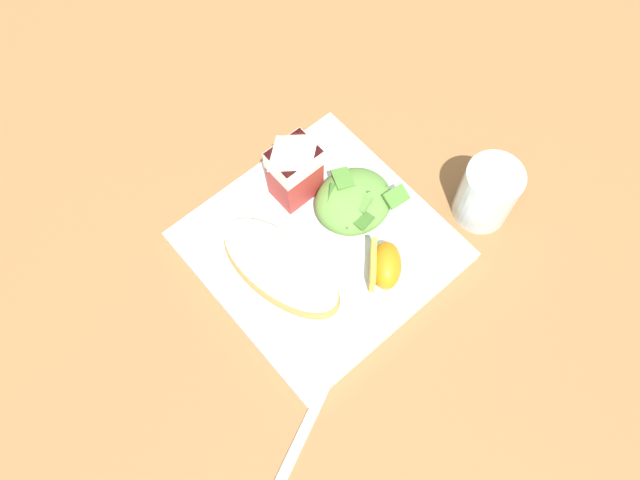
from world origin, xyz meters
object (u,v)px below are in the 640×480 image
at_px(white_plate, 320,246).
at_px(green_salad_pile, 354,201).
at_px(metal_fork, 315,408).
at_px(milk_carton, 294,166).
at_px(orange_wedge_front, 385,265).
at_px(drinking_clear_cup, 487,193).
at_px(cheesy_pizza_bread, 280,268).

distance_m(white_plate, green_salad_pile, 0.07).
xyz_separation_m(green_salad_pile, metal_fork, (-0.20, -0.15, -0.03)).
relative_size(white_plate, green_salad_pile, 2.66).
height_order(milk_carton, orange_wedge_front, milk_carton).
height_order(white_plate, green_salad_pile, green_salad_pile).
height_order(green_salad_pile, drinking_clear_cup, drinking_clear_cup).
height_order(metal_fork, drinking_clear_cup, drinking_clear_cup).
distance_m(milk_carton, drinking_clear_cup, 0.24).
xyz_separation_m(white_plate, drinking_clear_cup, (0.19, -0.09, 0.04)).
relative_size(cheesy_pizza_bread, metal_fork, 1.01).
distance_m(orange_wedge_front, drinking_clear_cup, 0.16).
distance_m(white_plate, milk_carton, 0.11).
bearing_deg(orange_wedge_front, cheesy_pizza_bread, 140.10).
relative_size(orange_wedge_front, drinking_clear_cup, 0.77).
distance_m(metal_fork, drinking_clear_cup, 0.33).
height_order(cheesy_pizza_bread, green_salad_pile, green_salad_pile).
bearing_deg(drinking_clear_cup, white_plate, 153.93).
xyz_separation_m(white_plate, cheesy_pizza_bread, (-0.06, 0.00, 0.03)).
relative_size(milk_carton, metal_fork, 0.61).
relative_size(green_salad_pile, orange_wedge_front, 1.55).
bearing_deg(orange_wedge_front, milk_carton, 92.84).
distance_m(white_plate, orange_wedge_front, 0.09).
bearing_deg(cheesy_pizza_bread, milk_carton, 41.02).
bearing_deg(milk_carton, drinking_clear_cup, -45.69).
bearing_deg(orange_wedge_front, drinking_clear_cup, -5.47).
bearing_deg(drinking_clear_cup, milk_carton, 134.31).
xyz_separation_m(cheesy_pizza_bread, drinking_clear_cup, (0.25, -0.09, 0.01)).
bearing_deg(metal_fork, cheesy_pizza_bread, 63.73).
height_order(white_plate, metal_fork, white_plate).
height_order(orange_wedge_front, drinking_clear_cup, drinking_clear_cup).
distance_m(cheesy_pizza_bread, green_salad_pile, 0.13).
bearing_deg(metal_fork, orange_wedge_front, 21.69).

